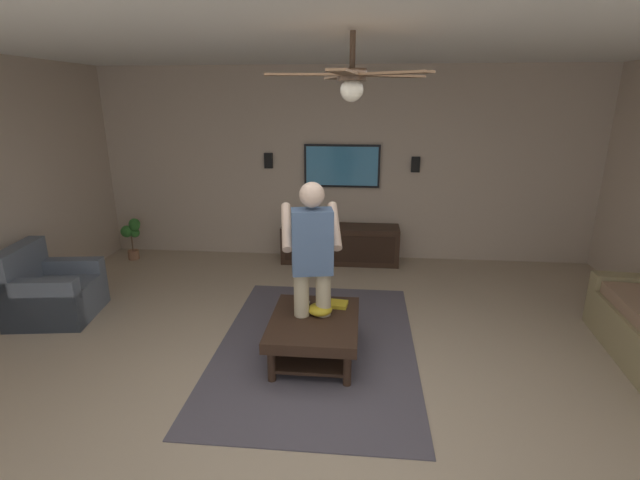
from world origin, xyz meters
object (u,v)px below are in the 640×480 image
Objects in this scene: vase_round at (319,218)px; book at (336,304)px; bowl at (320,309)px; coffee_table at (314,329)px; armchair at (52,293)px; person_standing at (312,260)px; potted_plant_short at (132,233)px; tv at (342,166)px; remote_white at (303,301)px; wall_speaker_left at (416,164)px; wall_speaker_right at (269,161)px; ceiling_fan at (353,79)px; media_console at (340,244)px.

book is at bearing -170.36° from vase_round.
coffee_table is at bearing 152.60° from bowl.
vase_round reaches higher than book.
person_standing is (-0.47, -2.93, 0.65)m from armchair.
potted_plant_short is (1.94, 0.05, 0.12)m from armchair.
tv is 7.29× the size of remote_white.
bowl is 3.17m from wall_speaker_left.
wall_speaker_right is 3.70m from ceiling_fan.
coffee_table is at bearing -1.85° from tv.
tv is at bearing 121.00° from remote_white.
tv is 4.83× the size of bowl.
remote_white is 0.68× the size of wall_speaker_left.
person_standing is 7.45× the size of book.
armchair reaches higher than bowl.
person_standing is 2.56m from vase_round.
media_console reaches higher than bowl.
person_standing is (0.09, 0.03, 0.64)m from coffee_table.
book is at bearing -32.05° from coffee_table.
remote_white is 0.13× the size of ceiling_fan.
wall_speaker_left is 3.56m from ceiling_fan.
armchair is 2.82m from remote_white.
person_standing is 3.08m from wall_speaker_left.
tv is 0.83m from vase_round.
vase_round is 1.13m from wall_speaker_right.
wall_speaker_right reaches higher than remote_white.
vase_round is at bearing 128.21° from remote_white.
remote_white is (-2.16, -2.86, 0.01)m from potted_plant_short.
wall_speaker_left is (0.01, -1.05, 0.03)m from tv.
tv is at bearing 98.81° from book.
ceiling_fan reaches higher than media_console.
potted_plant_short is 2.79× the size of wall_speaker_left.
potted_plant_short is at bearing 95.42° from wall_speaker_left.
armchair is 3.45m from vase_round.
media_console reaches higher than book.
tv reaches higher than vase_round.
ceiling_fan is at bearing -169.98° from vase_round.
coffee_table is 3.91m from potted_plant_short.
tv reaches higher than book.
person_standing is 0.49m from bowl.
tv is 2.77m from book.
coffee_table is 0.64m from person_standing.
armchair is 3.01m from coffee_table.
remote_white is at bearing -127.08° from potted_plant_short.
wall_speaker_left is at bearing -21.35° from bowl.
vase_round is (2.54, 0.19, -0.27)m from person_standing.
tv is at bearing 28.99° from armchair.
armchair is at bearing -55.69° from media_console.
potted_plant_short is (2.41, 2.98, -0.54)m from person_standing.
vase_round is at bearing 101.08° from wall_speaker_left.
ceiling_fan is (-3.31, 0.82, 1.02)m from wall_speaker_left.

